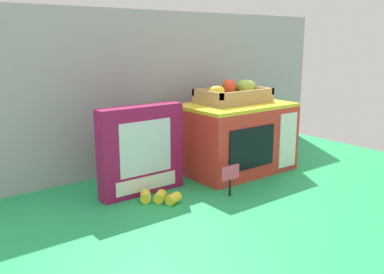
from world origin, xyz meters
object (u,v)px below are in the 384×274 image
Objects in this scene: cookie_set_box at (141,150)px; loose_toy_banana at (160,197)px; toy_microwave at (235,137)px; price_sign at (230,176)px; food_groups_crate at (233,95)px; loose_toy_apple at (286,147)px.

loose_toy_banana is (-0.00, -0.10, -0.13)m from cookie_set_box.
toy_microwave is 0.29m from price_sign.
cookie_set_box is at bearing -175.09° from food_groups_crate.
loose_toy_banana is 0.74m from loose_toy_apple.
toy_microwave is at bearing -175.42° from loose_toy_apple.
food_groups_crate is 0.39m from loose_toy_apple.
price_sign is at bearing -136.18° from toy_microwave.
loose_toy_apple is (0.53, 0.22, -0.03)m from price_sign.
loose_toy_banana is (-0.41, -0.10, -0.11)m from toy_microwave.
cookie_set_box is at bearing 136.33° from price_sign.
loose_toy_apple reaches higher than loose_toy_banana.
cookie_set_box is at bearing -177.97° from loose_toy_apple.
price_sign is at bearing -134.00° from food_groups_crate.
price_sign is 1.55× the size of loose_toy_apple.
price_sign is at bearing -157.28° from loose_toy_apple.
cookie_set_box reaches higher than loose_toy_apple.
food_groups_crate is 0.52m from loose_toy_banana.
price_sign reaches higher than loose_toy_apple.
loose_toy_apple is at bearing 2.03° from cookie_set_box.
toy_microwave is 1.50× the size of food_groups_crate.
loose_toy_banana is at bearing -161.97° from food_groups_crate.
loose_toy_banana is at bearing -170.04° from loose_toy_apple.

